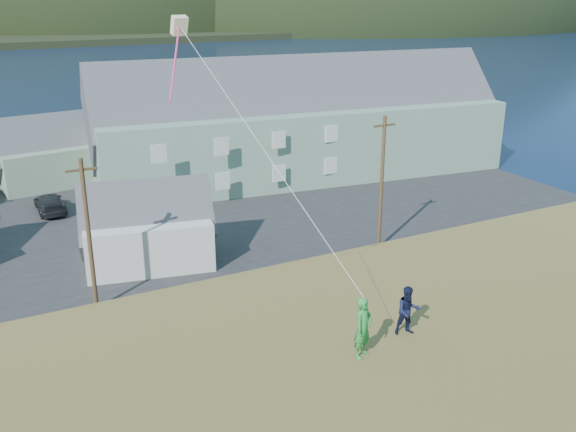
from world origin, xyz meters
The scene contains 12 objects.
ground centered at (0.00, 0.00, 0.00)m, with size 900.00×900.00×0.00m, color #0A1638.
grass_strip centered at (0.00, -2.00, 0.05)m, with size 110.00×8.00×0.10m, color #4C3D19.
waterfront_lot centered at (0.00, 17.00, 0.06)m, with size 72.00×36.00×0.12m, color #28282B.
wharf centered at (-6.00, 40.00, 0.45)m, with size 26.00×14.00×0.90m, color gray.
far_hills centered at (35.59, 279.38, 2.00)m, with size 760.00×265.00×143.00m.
lodge centered at (18.48, 20.02, 5.06)m, with size 38.45×14.68×13.19m.
shed_white centered at (0.05, 6.38, 2.48)m, with size 8.98×6.83×6.45m.
shed_palegreen_far centered at (-1.85, 27.83, 2.85)m, with size 11.79×7.65×7.47m.
utility_poles centered at (-3.27, 1.50, 4.53)m, with size 33.98×0.24×9.12m.
kite_flyer_green centered at (-0.78, -18.54, 8.06)m, with size 0.63×0.41×1.72m, color #268C38.
kite_flyer_navy centered at (1.02, -18.14, 7.93)m, with size 0.71×0.55×1.46m, color black.
kite_rig centered at (-3.24, -12.14, 15.26)m, with size 1.84×3.59×9.70m.
Camera 1 is at (-9.51, -30.92, 16.56)m, focal length 40.00 mm.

